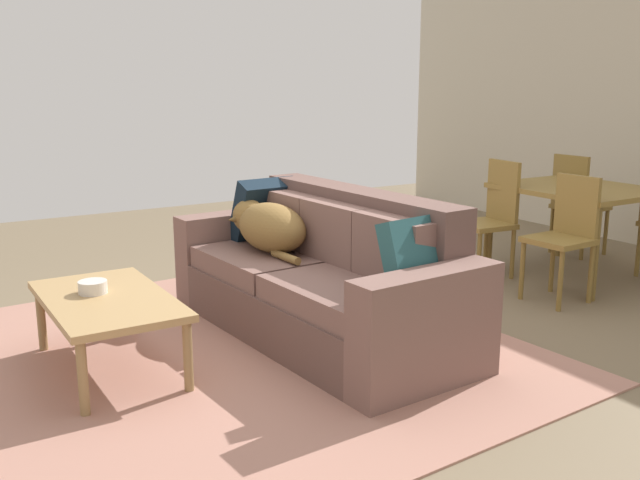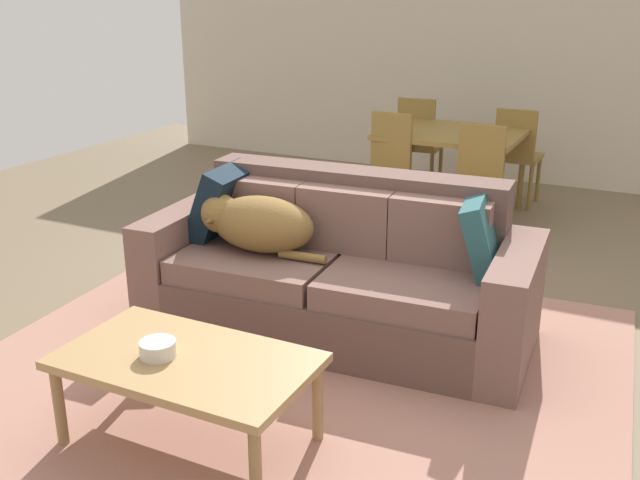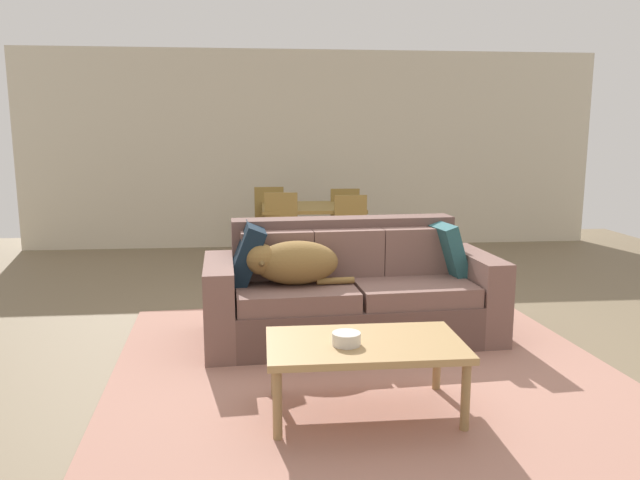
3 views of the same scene
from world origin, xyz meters
TOP-DOWN VIEW (x-y plane):
  - ground_plane at (0.00, 0.00)m, footprint 10.00×10.00m
  - back_partition at (0.00, 4.00)m, footprint 8.00×0.12m
  - area_rug at (-0.05, -0.75)m, footprint 3.55×3.54m
  - couch at (-0.05, 0.00)m, footprint 2.27×1.05m
  - dog_on_left_cushion at (-0.51, -0.14)m, footprint 0.80×0.40m
  - throw_pillow_by_left_arm at (-0.85, 0.01)m, footprint 0.33×0.47m
  - throw_pillow_by_right_arm at (0.74, 0.11)m, footprint 0.29×0.45m
  - coffee_table at (-0.16, -1.33)m, footprint 1.10×0.63m
  - bowl_on_coffee_table at (-0.27, -1.37)m, footprint 0.16×0.16m
  - dining_table at (-0.14, 2.49)m, footprint 1.16×0.98m
  - dining_chair_near_left at (-0.53, 1.92)m, footprint 0.44×0.44m
  - dining_chair_near_right at (0.25, 1.89)m, footprint 0.42×0.42m
  - dining_chair_far_left at (-0.64, 3.08)m, footprint 0.42×0.42m
  - dining_chair_far_right at (0.31, 3.03)m, footprint 0.41×0.41m

SIDE VIEW (x-z plane):
  - ground_plane at x=0.00m, z-range 0.00..0.00m
  - area_rug at x=-0.05m, z-range 0.00..0.01m
  - couch at x=-0.05m, z-range -0.11..0.80m
  - coffee_table at x=-0.16m, z-range 0.17..0.60m
  - bowl_on_coffee_table at x=-0.27m, z-range 0.43..0.50m
  - dining_chair_far_right at x=0.31m, z-range 0.05..0.95m
  - dining_chair_far_left at x=-0.64m, z-range 0.05..0.97m
  - dining_chair_near_right at x=0.25m, z-range 0.06..0.97m
  - dining_chair_near_left at x=-0.53m, z-range 0.04..0.99m
  - dog_on_left_cushion at x=-0.51m, z-range 0.48..0.80m
  - throw_pillow_by_right_arm at x=0.74m, z-range 0.44..0.88m
  - dining_table at x=-0.14m, z-range 0.30..1.05m
  - throw_pillow_by_left_arm at x=-0.85m, z-range 0.44..0.91m
  - back_partition at x=0.00m, z-range 0.00..2.70m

